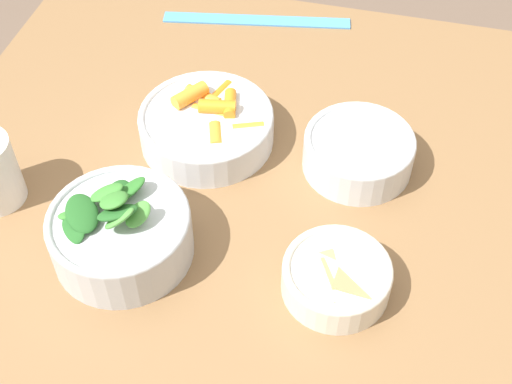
{
  "coord_description": "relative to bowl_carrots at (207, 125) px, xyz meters",
  "views": [
    {
      "loc": [
        0.1,
        -0.56,
        1.46
      ],
      "look_at": [
        -0.05,
        0.04,
        0.76
      ],
      "focal_mm": 50.0,
      "sensor_mm": 36.0,
      "label": 1
    }
  ],
  "objects": [
    {
      "name": "bowl_carrots",
      "position": [
        0.0,
        0.0,
        0.0
      ],
      "size": [
        0.19,
        0.19,
        0.07
      ],
      "color": "silver",
      "rests_on": "dining_table"
    },
    {
      "name": "ruler",
      "position": [
        -0.0,
        0.3,
        -0.03
      ],
      "size": [
        0.32,
        0.09,
        0.0
      ],
      "color": "#4C99E0",
      "rests_on": "dining_table"
    },
    {
      "name": "dining_table",
      "position": [
        0.15,
        -0.15,
        -0.13
      ],
      "size": [
        1.08,
        1.05,
        0.73
      ],
      "color": "olive",
      "rests_on": "ground_plane"
    },
    {
      "name": "bowl_greens",
      "position": [
        -0.05,
        -0.22,
        0.01
      ],
      "size": [
        0.18,
        0.18,
        0.11
      ],
      "color": "silver",
      "rests_on": "dining_table"
    },
    {
      "name": "bowl_beans_hotdog",
      "position": [
        0.22,
        -0.0,
        -0.0
      ],
      "size": [
        0.15,
        0.15,
        0.06
      ],
      "color": "silver",
      "rests_on": "dining_table"
    },
    {
      "name": "bowl_cookies",
      "position": [
        0.22,
        -0.21,
        -0.0
      ],
      "size": [
        0.13,
        0.13,
        0.05
      ],
      "color": "silver",
      "rests_on": "dining_table"
    }
  ]
}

